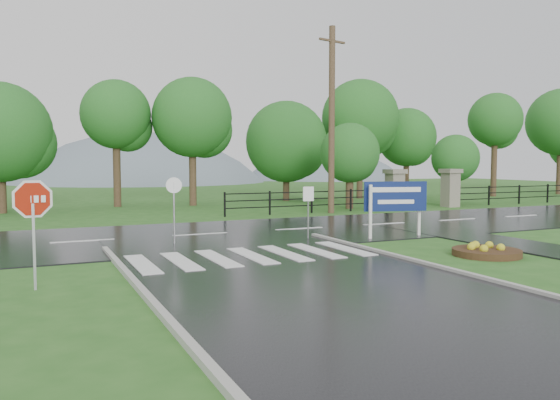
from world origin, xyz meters
name	(u,v)px	position (x,y,z in m)	size (l,w,h in m)	color
ground	(347,299)	(0.00, 0.00, 0.00)	(120.00, 120.00, 0.00)	#295E1F
main_road	(200,236)	(0.00, 10.00, 0.00)	(90.00, 8.00, 0.04)	black
walkway	(505,243)	(8.50, 4.00, 0.00)	(2.20, 11.00, 0.04)	black
crosswalk	(252,255)	(0.00, 5.00, 0.06)	(6.50, 2.80, 0.02)	silver
pillar_west	(395,188)	(13.00, 16.00, 1.18)	(1.00, 1.00, 2.24)	gray
pillar_east	(450,187)	(17.00, 16.00, 1.18)	(1.00, 1.00, 2.24)	gray
fence_west	(312,199)	(7.75, 16.00, 0.72)	(9.58, 0.08, 1.20)	black
hills	(108,300)	(3.49, 65.00, -15.54)	(102.00, 48.00, 48.00)	slate
treeline	(150,206)	(1.00, 24.00, 0.00)	(83.20, 5.20, 10.00)	#1D5D1E
stop_sign	(33,208)	(-5.50, 3.33, 1.71)	(1.07, 0.20, 2.43)	#939399
estate_billboard	(395,199)	(5.99, 6.54, 1.36)	(2.18, 0.68, 1.97)	silver
flower_bed	(487,251)	(6.14, 2.50, 0.14)	(1.89, 1.89, 0.38)	#332111
reg_sign_small	(308,201)	(3.04, 7.43, 1.31)	(0.40, 0.05, 1.81)	#939399
reg_sign_round	(174,202)	(-1.37, 8.21, 1.37)	(0.50, 0.11, 2.16)	#939399
utility_pole_east	(332,119)	(8.62, 15.50, 4.83)	(1.68, 0.45, 9.51)	#473523
entrance_tree_left	(350,153)	(10.98, 17.50, 3.14)	(3.38, 3.38, 4.85)	#3D2B1C
entrance_tree_right	(455,158)	(18.70, 17.50, 2.87)	(2.94, 2.94, 4.36)	#3D2B1C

